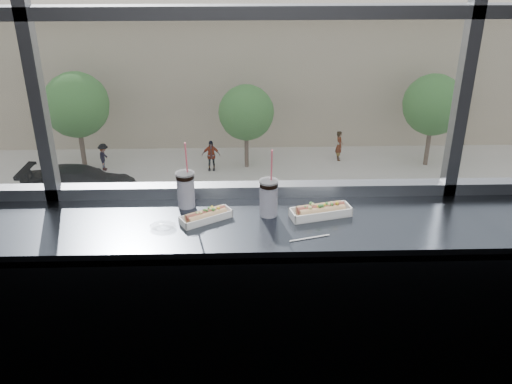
{
  "coord_description": "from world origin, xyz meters",
  "views": [
    {
      "loc": [
        -0.06,
        -1.1,
        2.39
      ],
      "look_at": [
        0.01,
        1.23,
        1.25
      ],
      "focal_mm": 40.0,
      "sensor_mm": 36.0,
      "label": 1
    }
  ],
  "objects_px": {
    "soda_cup_right": "(269,196)",
    "tree_right": "(434,105)",
    "hotdog_tray_left": "(206,216)",
    "hotdog_tray_right": "(321,211)",
    "car_far_a": "(80,179)",
    "car_near_c": "(244,266)",
    "soda_cup_left": "(186,188)",
    "tree_center": "(246,113)",
    "pedestrian_b": "(211,152)",
    "pedestrian_c": "(339,143)",
    "wrapper": "(163,226)",
    "pedestrian_a": "(104,154)",
    "loose_straw": "(310,238)",
    "car_near_d": "(411,260)",
    "tree_left": "(76,105)",
    "car_near_b": "(12,268)"
  },
  "relations": [
    {
      "from": "car_near_c",
      "to": "pedestrian_c",
      "type": "bearing_deg",
      "value": -18.55
    },
    {
      "from": "hotdog_tray_left",
      "to": "wrapper",
      "type": "height_order",
      "value": "hotdog_tray_left"
    },
    {
      "from": "soda_cup_left",
      "to": "car_far_a",
      "type": "xyz_separation_m",
      "value": [
        -7.9,
        24.12,
        -10.99
      ]
    },
    {
      "from": "car_near_b",
      "to": "tree_right",
      "type": "distance_m",
      "value": 23.23
    },
    {
      "from": "hotdog_tray_right",
      "to": "tree_right",
      "type": "bearing_deg",
      "value": 55.43
    },
    {
      "from": "pedestrian_b",
      "to": "pedestrian_c",
      "type": "xyz_separation_m",
      "value": [
        7.57,
        1.3,
        0.0
      ]
    },
    {
      "from": "hotdog_tray_left",
      "to": "tree_left",
      "type": "height_order",
      "value": "hotdog_tray_left"
    },
    {
      "from": "hotdog_tray_left",
      "to": "soda_cup_left",
      "type": "height_order",
      "value": "soda_cup_left"
    },
    {
      "from": "tree_left",
      "to": "hotdog_tray_left",
      "type": "bearing_deg",
      "value": -72.6
    },
    {
      "from": "tree_left",
      "to": "tree_center",
      "type": "height_order",
      "value": "tree_left"
    },
    {
      "from": "soda_cup_left",
      "to": "car_near_d",
      "type": "xyz_separation_m",
      "value": [
        6.9,
        16.12,
        -10.98
      ]
    },
    {
      "from": "wrapper",
      "to": "pedestrian_a",
      "type": "bearing_deg",
      "value": 104.85
    },
    {
      "from": "pedestrian_a",
      "to": "tree_right",
      "type": "height_order",
      "value": "tree_right"
    },
    {
      "from": "hotdog_tray_right",
      "to": "car_near_d",
      "type": "relative_size",
      "value": 0.04
    },
    {
      "from": "soda_cup_left",
      "to": "car_near_d",
      "type": "height_order",
      "value": "soda_cup_left"
    },
    {
      "from": "pedestrian_a",
      "to": "tree_left",
      "type": "height_order",
      "value": "tree_left"
    },
    {
      "from": "soda_cup_left",
      "to": "tree_right",
      "type": "distance_m",
      "value": 31.43
    },
    {
      "from": "car_near_c",
      "to": "car_far_a",
      "type": "bearing_deg",
      "value": 51.64
    },
    {
      "from": "pedestrian_a",
      "to": "tree_center",
      "type": "xyz_separation_m",
      "value": [
        8.17,
        0.23,
        2.33
      ]
    },
    {
      "from": "pedestrian_b",
      "to": "pedestrian_c",
      "type": "relative_size",
      "value": 1.0
    },
    {
      "from": "soda_cup_left",
      "to": "wrapper",
      "type": "height_order",
      "value": "soda_cup_left"
    },
    {
      "from": "pedestrian_a",
      "to": "tree_left",
      "type": "xyz_separation_m",
      "value": [
        -1.21,
        0.23,
        2.87
      ]
    },
    {
      "from": "soda_cup_left",
      "to": "pedestrian_c",
      "type": "distance_m",
      "value": 31.66
    },
    {
      "from": "pedestrian_b",
      "to": "pedestrian_c",
      "type": "height_order",
      "value": "pedestrian_c"
    },
    {
      "from": "car_near_d",
      "to": "tree_left",
      "type": "height_order",
      "value": "tree_left"
    },
    {
      "from": "car_near_c",
      "to": "tree_right",
      "type": "relative_size",
      "value": 1.09
    },
    {
      "from": "pedestrian_c",
      "to": "tree_left",
      "type": "xyz_separation_m",
      "value": [
        -14.92,
        -0.89,
        2.75
      ]
    },
    {
      "from": "pedestrian_a",
      "to": "tree_center",
      "type": "relative_size",
      "value": 0.39
    },
    {
      "from": "loose_straw",
      "to": "pedestrian_a",
      "type": "relative_size",
      "value": 0.1
    },
    {
      "from": "loose_straw",
      "to": "car_near_d",
      "type": "height_order",
      "value": "loose_straw"
    },
    {
      "from": "car_near_c",
      "to": "soda_cup_right",
      "type": "bearing_deg",
      "value": -174.0
    },
    {
      "from": "soda_cup_right",
      "to": "tree_right",
      "type": "relative_size",
      "value": 0.06
    },
    {
      "from": "loose_straw",
      "to": "car_near_c",
      "type": "height_order",
      "value": "loose_straw"
    },
    {
      "from": "soda_cup_left",
      "to": "tree_center",
      "type": "bearing_deg",
      "value": 88.71
    },
    {
      "from": "car_near_b",
      "to": "tree_right",
      "type": "height_order",
      "value": "tree_right"
    },
    {
      "from": "hotdog_tray_left",
      "to": "hotdog_tray_right",
      "type": "distance_m",
      "value": 0.54
    },
    {
      "from": "car_far_a",
      "to": "car_near_c",
      "type": "bearing_deg",
      "value": -130.62
    },
    {
      "from": "hotdog_tray_right",
      "to": "wrapper",
      "type": "height_order",
      "value": "hotdog_tray_right"
    },
    {
      "from": "soda_cup_left",
      "to": "tree_left",
      "type": "bearing_deg",
      "value": 107.29
    },
    {
      "from": "car_near_c",
      "to": "tree_right",
      "type": "bearing_deg",
      "value": -36.31
    },
    {
      "from": "tree_left",
      "to": "tree_right",
      "type": "height_order",
      "value": "tree_left"
    },
    {
      "from": "loose_straw",
      "to": "car_far_a",
      "type": "bearing_deg",
      "value": 93.74
    },
    {
      "from": "car_near_d",
      "to": "car_near_c",
      "type": "xyz_separation_m",
      "value": [
        -6.56,
        0.0,
        -0.18
      ]
    },
    {
      "from": "car_near_c",
      "to": "car_near_d",
      "type": "bearing_deg",
      "value": -84.21
    },
    {
      "from": "pedestrian_c",
      "to": "tree_right",
      "type": "relative_size",
      "value": 0.4
    },
    {
      "from": "car_near_b",
      "to": "car_far_a",
      "type": "relative_size",
      "value": 0.92
    },
    {
      "from": "hotdog_tray_right",
      "to": "car_near_c",
      "type": "height_order",
      "value": "hotdog_tray_right"
    },
    {
      "from": "loose_straw",
      "to": "pedestrian_b",
      "type": "bearing_deg",
      "value": 78.66
    },
    {
      "from": "car_far_a",
      "to": "car_near_c",
      "type": "distance_m",
      "value": 11.49
    },
    {
      "from": "hotdog_tray_left",
      "to": "loose_straw",
      "type": "distance_m",
      "value": 0.5
    }
  ]
}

